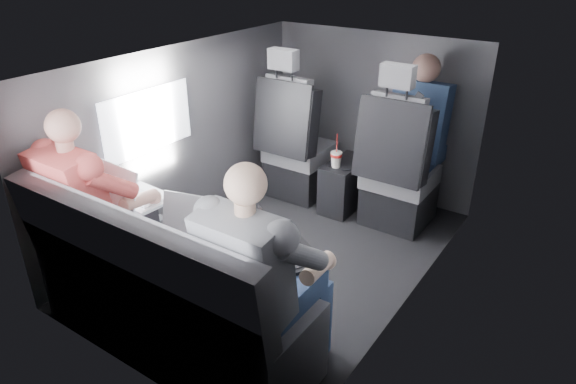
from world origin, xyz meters
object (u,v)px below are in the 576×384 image
Objects in this scene: front_seat_left at (296,152)px; laptop_black at (282,250)px; laptop_white at (132,194)px; passenger_front_right at (420,123)px; soda_cup at (336,159)px; laptop_silver at (205,221)px; passenger_rear_left at (97,207)px; center_console at (345,185)px; passenger_rear_right at (264,276)px; rear_bench at (167,300)px; front_seat_right at (397,177)px.

laptop_black is at bearing -58.92° from front_seat_left.
passenger_front_right is (1.04, 1.85, 0.12)m from laptop_white.
soda_cup is 0.71× the size of laptop_silver.
laptop_silver is 0.66m from passenger_rear_left.
passenger_rear_right is (0.56, -1.85, 0.42)m from center_console.
rear_bench is 0.72m from laptop_white.
laptop_black reaches higher than center_console.
laptop_white is at bearing -119.28° from passenger_front_right.
front_seat_left is at bearing 121.08° from laptop_black.
front_seat_left reaches higher than soda_cup.
front_seat_right is at bearing 74.62° from laptop_silver.
center_console is at bearing 81.30° from soda_cup.
center_console is 1.26× the size of laptop_silver.
passenger_rear_right is 2.07m from passenger_front_right.
rear_bench is (0.45, -1.90, -0.09)m from front_seat_left.
passenger_front_right is (0.50, 0.35, 0.29)m from soda_cup.
passenger_rear_right is at bearing -73.09° from center_console.
soda_cup is at bearing -98.70° from center_console.
passenger_rear_right is 1.45× the size of passenger_front_right.
laptop_silver is at bearing -89.59° from center_console.
rear_bench reaches higher than laptop_black.
front_seat_left is 1.03× the size of passenger_rear_left.
center_console is 0.76m from passenger_front_right.
front_seat_right is 2.64× the size of center_console.
passenger_rear_right is (0.55, -0.21, -0.01)m from laptop_silver.
soda_cup is 0.71× the size of laptop_white.
rear_bench is at bearing -89.36° from soda_cup.
laptop_white is 0.32× the size of passenger_rear_right.
laptop_white is 0.57m from laptop_silver.
rear_bench is 1.32× the size of passenger_rear_right.
laptop_silver is 1.91m from passenger_front_right.
laptop_black is at bearing 10.44° from passenger_rear_left.
front_seat_right is 2.11m from passenger_rear_left.
center_console is at bearing 106.91° from passenger_rear_right.
rear_bench reaches higher than center_console.
front_seat_left is at bearing 86.10° from laptop_white.
front_seat_right is 4.66× the size of soda_cup.
laptop_white reaches higher than laptop_black.
rear_bench is 4.18× the size of laptop_white.
passenger_rear_left reaches higher than laptop_white.
passenger_front_right is at bearing 60.72° from laptop_white.
laptop_black is 1.86m from passenger_front_right.
front_seat_left is 1.52× the size of passenger_front_right.
passenger_rear_left is at bearing -108.40° from center_console.
passenger_rear_right is at bearing -21.22° from laptop_silver.
rear_bench reaches higher than soda_cup.
front_seat_right reaches higher than passenger_front_right.
front_seat_left is 3.30× the size of laptop_white.
center_console is at bearing 174.93° from front_seat_right.
laptop_white is (-1.01, -1.60, 0.24)m from front_seat_right.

